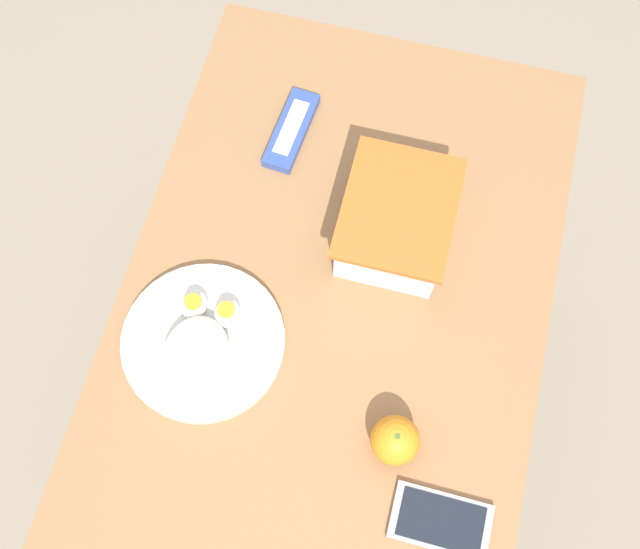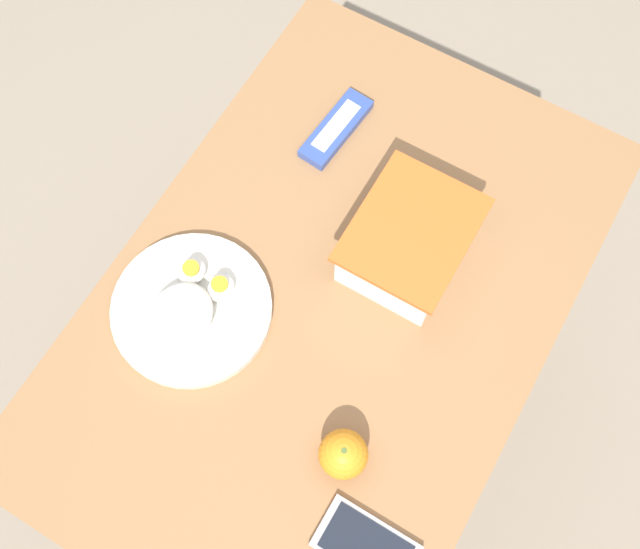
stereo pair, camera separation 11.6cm
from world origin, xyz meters
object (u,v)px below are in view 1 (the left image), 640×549
at_px(candy_bar, 291,130).
at_px(rice_plate, 202,343).
at_px(orange_fruit, 395,440).
at_px(cell_phone, 441,521).
at_px(food_container, 396,222).

bearing_deg(candy_bar, rice_plate, -4.60).
bearing_deg(orange_fruit, rice_plate, -103.01).
xyz_separation_m(rice_plate, cell_phone, (0.16, 0.40, -0.01)).
relative_size(food_container, orange_fruit, 2.96).
relative_size(candy_bar, cell_phone, 1.14).
bearing_deg(food_container, cell_phone, 20.68).
bearing_deg(orange_fruit, cell_phone, 44.63).
distance_m(rice_plate, cell_phone, 0.44).
xyz_separation_m(food_container, orange_fruit, (0.33, 0.07, -0.01)).
xyz_separation_m(rice_plate, candy_bar, (-0.40, 0.03, -0.01)).
bearing_deg(food_container, candy_bar, -123.70).
height_order(food_container, cell_phone, food_container).
bearing_deg(candy_bar, cell_phone, 33.36).
bearing_deg(rice_plate, candy_bar, 175.40).
bearing_deg(orange_fruit, food_container, -167.94).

